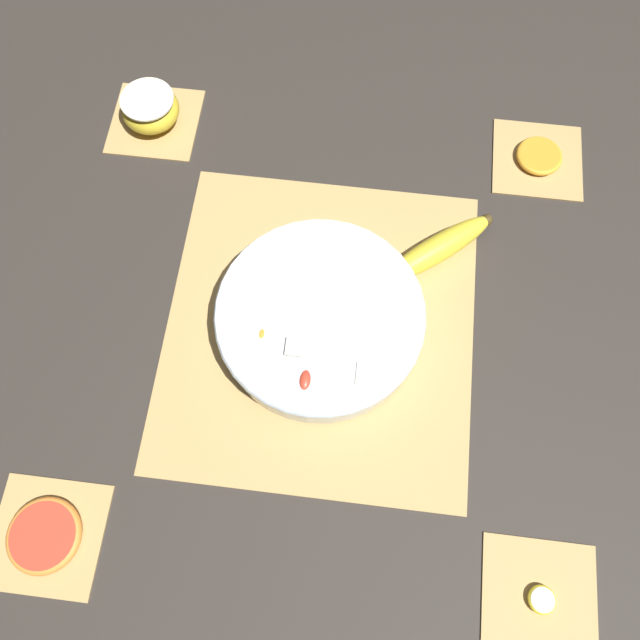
{
  "coord_description": "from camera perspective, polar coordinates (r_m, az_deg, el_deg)",
  "views": [
    {
      "loc": [
        -0.29,
        -0.03,
        0.8
      ],
      "look_at": [
        0.0,
        0.0,
        0.03
      ],
      "focal_mm": 35.0,
      "sensor_mm": 36.0,
      "label": 1
    }
  ],
  "objects": [
    {
      "name": "coaster_mat_far_right",
      "position": [
        1.05,
        -14.85,
        17.18
      ],
      "size": [
        0.13,
        0.13,
        0.01
      ],
      "color": "tan",
      "rests_on": "ground_plane"
    },
    {
      "name": "grapefruit_slice",
      "position": [
        0.86,
        -23.91,
        -17.57
      ],
      "size": [
        0.09,
        0.09,
        0.01
      ],
      "color": "red",
      "rests_on": "coaster_mat_far_left"
    },
    {
      "name": "bamboo_mat_center",
      "position": [
        0.85,
        0.0,
        -0.57
      ],
      "size": [
        0.45,
        0.42,
        0.01
      ],
      "color": "tan",
      "rests_on": "ground_plane"
    },
    {
      "name": "orange_slice_whole",
      "position": [
        1.02,
        19.41,
        13.97
      ],
      "size": [
        0.07,
        0.07,
        0.01
      ],
      "color": "orange",
      "rests_on": "coaster_mat_near_right"
    },
    {
      "name": "coaster_mat_near_right",
      "position": [
        1.03,
        19.27,
        13.72
      ],
      "size": [
        0.13,
        0.13,
        0.01
      ],
      "color": "tan",
      "rests_on": "ground_plane"
    },
    {
      "name": "coaster_mat_near_left",
      "position": [
        0.84,
        19.44,
        -22.94
      ],
      "size": [
        0.13,
        0.13,
        0.01
      ],
      "color": "tan",
      "rests_on": "ground_plane"
    },
    {
      "name": "coaster_mat_far_left",
      "position": [
        0.86,
        -23.67,
        -17.62
      ],
      "size": [
        0.13,
        0.13,
        0.01
      ],
      "color": "tan",
      "rests_on": "ground_plane"
    },
    {
      "name": "banana_coin_single",
      "position": [
        0.83,
        19.62,
        -22.95
      ],
      "size": [
        0.03,
        0.03,
        0.01
      ],
      "color": "#F7EFC6",
      "rests_on": "coaster_mat_near_left"
    },
    {
      "name": "apple_half",
      "position": [
        1.03,
        -15.25,
        18.12
      ],
      "size": [
        0.09,
        0.09,
        0.05
      ],
      "color": "gold",
      "rests_on": "coaster_mat_far_right"
    },
    {
      "name": "whole_banana",
      "position": [
        0.89,
        10.79,
        6.46
      ],
      "size": [
        0.14,
        0.16,
        0.04
      ],
      "color": "yellow",
      "rests_on": "bamboo_mat_center"
    },
    {
      "name": "ground_plane",
      "position": [
        0.85,
        0.0,
        -0.64
      ],
      "size": [
        6.0,
        6.0,
        0.0
      ],
      "primitive_type": "plane",
      "color": "#2D2823"
    },
    {
      "name": "fruit_salad_bowl",
      "position": [
        0.82,
        -0.07,
        0.17
      ],
      "size": [
        0.28,
        0.28,
        0.06
      ],
      "color": "silver",
      "rests_on": "bamboo_mat_center"
    }
  ]
}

